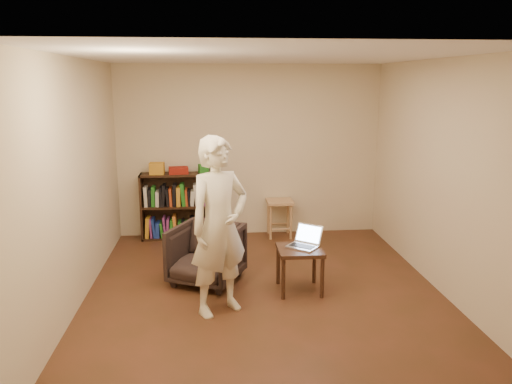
{
  "coord_description": "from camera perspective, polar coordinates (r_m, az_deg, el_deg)",
  "views": [
    {
      "loc": [
        -0.55,
        -5.3,
        2.36
      ],
      "look_at": [
        -0.06,
        0.35,
        1.08
      ],
      "focal_mm": 35.0,
      "sensor_mm": 36.0,
      "label": 1
    }
  ],
  "objects": [
    {
      "name": "floor",
      "position": [
        5.83,
        0.91,
        -11.21
      ],
      "size": [
        4.5,
        4.5,
        0.0
      ],
      "primitive_type": "plane",
      "color": "#3E2814",
      "rests_on": "ground"
    },
    {
      "name": "ceiling",
      "position": [
        5.34,
        1.01,
        15.25
      ],
      "size": [
        4.5,
        4.5,
        0.0
      ],
      "primitive_type": "plane",
      "color": "white",
      "rests_on": "wall_back"
    },
    {
      "name": "wall_back",
      "position": [
        7.65,
        -0.78,
        4.69
      ],
      "size": [
        4.0,
        0.0,
        4.0
      ],
      "primitive_type": "plane",
      "rotation": [
        1.57,
        0.0,
        0.0
      ],
      "color": "beige",
      "rests_on": "floor"
    },
    {
      "name": "wall_left",
      "position": [
        5.6,
        -19.87,
        1.0
      ],
      "size": [
        0.0,
        4.5,
        4.5
      ],
      "primitive_type": "plane",
      "rotation": [
        1.57,
        0.0,
        1.57
      ],
      "color": "beige",
      "rests_on": "floor"
    },
    {
      "name": "wall_right",
      "position": [
        5.98,
        20.4,
        1.66
      ],
      "size": [
        0.0,
        4.5,
        4.5
      ],
      "primitive_type": "plane",
      "rotation": [
        1.57,
        0.0,
        -1.57
      ],
      "color": "beige",
      "rests_on": "floor"
    },
    {
      "name": "bookshelf",
      "position": [
        7.66,
        -8.51,
        -2.01
      ],
      "size": [
        1.2,
        0.3,
        1.0
      ],
      "color": "black",
      "rests_on": "floor"
    },
    {
      "name": "box_yellow",
      "position": [
        7.51,
        -11.26,
        2.66
      ],
      "size": [
        0.22,
        0.16,
        0.17
      ],
      "primitive_type": "cube",
      "rotation": [
        0.0,
        0.0,
        -0.03
      ],
      "color": "gold",
      "rests_on": "bookshelf"
    },
    {
      "name": "red_cloth",
      "position": [
        7.52,
        -8.85,
        2.46
      ],
      "size": [
        0.31,
        0.24,
        0.09
      ],
      "primitive_type": "cube",
      "rotation": [
        0.0,
        0.0,
        0.12
      ],
      "color": "maroon",
      "rests_on": "bookshelf"
    },
    {
      "name": "box_green",
      "position": [
        7.5,
        -6.04,
        2.66
      ],
      "size": [
        0.16,
        0.16,
        0.13
      ],
      "primitive_type": "cube",
      "rotation": [
        0.0,
        0.0,
        0.23
      ],
      "color": "#22731E",
      "rests_on": "bookshelf"
    },
    {
      "name": "box_white",
      "position": [
        7.5,
        -4.93,
        2.5
      ],
      "size": [
        0.13,
        0.13,
        0.09
      ],
      "primitive_type": "cube",
      "rotation": [
        0.0,
        0.0,
        0.25
      ],
      "color": "beige",
      "rests_on": "bookshelf"
    },
    {
      "name": "stool",
      "position": [
        7.64,
        2.71,
        -1.76
      ],
      "size": [
        0.39,
        0.39,
        0.57
      ],
      "color": "#B17B56",
      "rests_on": "floor"
    },
    {
      "name": "armchair",
      "position": [
        5.97,
        -5.71,
        -7.09
      ],
      "size": [
        1.0,
        1.01,
        0.7
      ],
      "primitive_type": "imported",
      "rotation": [
        0.0,
        0.0,
        -0.44
      ],
      "color": "black",
      "rests_on": "floor"
    },
    {
      "name": "side_table",
      "position": [
        5.7,
        5.02,
        -7.23
      ],
      "size": [
        0.5,
        0.5,
        0.51
      ],
      "color": "black",
      "rests_on": "floor"
    },
    {
      "name": "laptop",
      "position": [
        5.74,
        5.6,
        -5.64
      ],
      "size": [
        0.45,
        0.45,
        0.23
      ],
      "rotation": [
        0.0,
        0.0,
        -0.67
      ],
      "color": "silver",
      "rests_on": "side_table"
    },
    {
      "name": "person",
      "position": [
        5.05,
        -4.23,
        -3.95
      ],
      "size": [
        0.8,
        0.73,
        1.83
      ],
      "primitive_type": "imported",
      "rotation": [
        0.0,
        0.0,
        0.57
      ],
      "color": "beige",
      "rests_on": "floor"
    }
  ]
}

